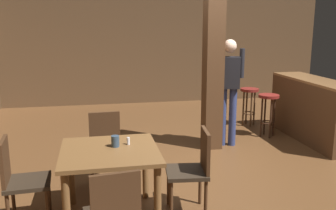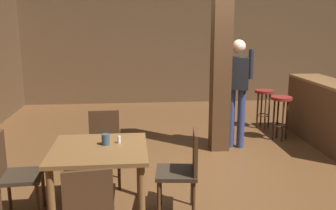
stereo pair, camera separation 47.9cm
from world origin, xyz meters
name	(u,v)px [view 2 (the right image)]	position (x,y,z in m)	size (l,w,h in m)	color
ground_plane	(229,167)	(0.00, 0.00, 0.00)	(10.80, 10.80, 0.00)	brown
wall_back	(185,46)	(0.00, 4.50, 1.40)	(8.00, 0.10, 2.80)	brown
pillar	(221,61)	(0.04, 0.80, 1.40)	(0.28, 0.28, 2.80)	#4C301C
dining_table	(100,159)	(-1.66, -1.17, 0.62)	(0.96, 0.96, 0.74)	brown
chair_north	(104,143)	(-1.68, -0.33, 0.51)	(0.43, 0.43, 0.89)	#2D2319
chair_east	(184,168)	(-0.80, -1.21, 0.51)	(0.47, 0.47, 0.89)	#2D2319
chair_west	(13,171)	(-2.53, -1.14, 0.51)	(0.45, 0.45, 0.89)	#2D2319
napkin_cup	(106,139)	(-1.60, -1.09, 0.80)	(0.08, 0.08, 0.11)	#33475B
salt_shaker	(119,140)	(-1.46, -1.05, 0.78)	(0.03, 0.03, 0.08)	silver
standing_person	(237,86)	(0.32, 0.85, 1.00)	(0.47, 0.30, 1.72)	black
bar_counter	(323,113)	(1.77, 0.85, 0.53)	(0.56, 1.98, 1.05)	brown
bar_stool_near	(281,107)	(1.19, 1.17, 0.57)	(0.35, 0.35, 0.75)	maroon
bar_stool_mid	(264,100)	(1.16, 1.92, 0.55)	(0.35, 0.35, 0.73)	maroon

